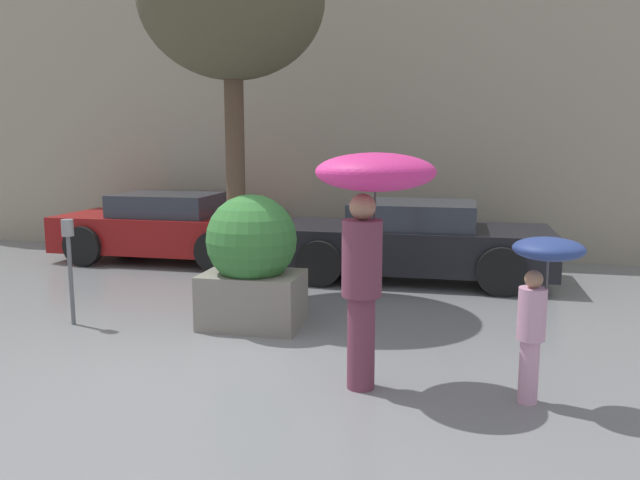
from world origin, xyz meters
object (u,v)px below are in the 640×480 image
at_px(planter_box, 252,260).
at_px(street_tree, 232,2).
at_px(person_child, 541,283).
at_px(parked_car_near, 412,242).
at_px(parking_meter, 69,250).
at_px(person_adult, 371,204).
at_px(parked_car_far, 170,228).

height_order(planter_box, street_tree, street_tree).
relative_size(person_child, parked_car_near, 0.33).
bearing_deg(parking_meter, street_tree, 49.94).
distance_m(person_adult, parked_car_far, 6.95).
xyz_separation_m(parked_car_near, parked_car_far, (-4.54, 0.61, -0.00)).
xyz_separation_m(person_adult, person_child, (1.45, -0.10, -0.62)).
relative_size(planter_box, parking_meter, 1.24).
bearing_deg(street_tree, person_child, -38.04).
distance_m(planter_box, street_tree, 3.58).
distance_m(planter_box, parking_meter, 2.21).
relative_size(parked_car_near, parking_meter, 3.35).
xyz_separation_m(parked_car_far, street_tree, (2.19, -2.34, 3.46)).
bearing_deg(planter_box, parking_meter, -169.11).
distance_m(parked_car_near, street_tree, 4.53).
distance_m(person_adult, street_tree, 4.38).
bearing_deg(parked_car_near, parking_meter, 132.27).
bearing_deg(parked_car_far, street_tree, -136.85).
relative_size(planter_box, street_tree, 0.31).
bearing_deg(planter_box, person_adult, -42.50).
xyz_separation_m(person_adult, parked_car_far, (-4.51, 5.19, -1.07)).
xyz_separation_m(person_adult, street_tree, (-2.32, 2.85, 2.39)).
relative_size(person_adult, street_tree, 0.41).
height_order(planter_box, person_adult, person_adult).
xyz_separation_m(parked_car_near, street_tree, (-2.36, -1.73, 3.46)).
bearing_deg(person_adult, parked_car_near, 34.07).
height_order(planter_box, parked_car_near, planter_box).
xyz_separation_m(planter_box, parking_meter, (-2.16, -0.42, 0.11)).
distance_m(person_adult, person_child, 1.58).
bearing_deg(person_adult, planter_box, 82.03).
bearing_deg(street_tree, parked_car_near, 36.33).
relative_size(person_child, parked_car_far, 0.35).
height_order(person_adult, person_child, person_adult).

